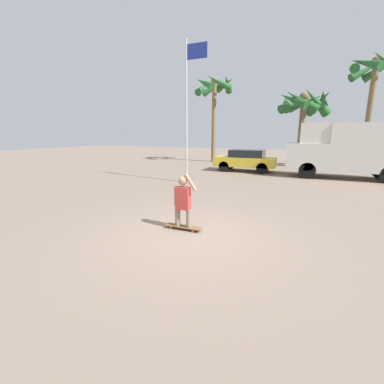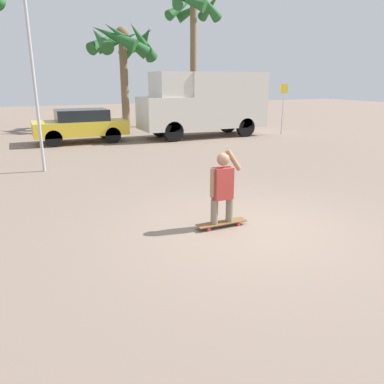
# 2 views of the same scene
# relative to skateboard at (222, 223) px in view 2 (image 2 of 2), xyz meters

# --- Properties ---
(ground_plane) EXTENTS (80.00, 80.00, 0.00)m
(ground_plane) POSITION_rel_skateboard_xyz_m (0.38, -0.32, -0.07)
(ground_plane) COLOR gray
(skateboard) EXTENTS (1.01, 0.23, 0.09)m
(skateboard) POSITION_rel_skateboard_xyz_m (0.00, 0.00, 0.00)
(skateboard) COLOR brown
(skateboard) RESTS_ON ground_plane
(person_skateboarder) EXTENTS (0.64, 0.24, 1.42)m
(person_skateboarder) POSITION_rel_skateboard_xyz_m (-0.00, 0.00, 0.76)
(person_skateboarder) COLOR gray
(person_skateboarder) RESTS_ON skateboard
(camper_van) EXTENTS (6.22, 2.05, 3.07)m
(camper_van) POSITION_rel_skateboard_xyz_m (5.12, 10.93, 1.61)
(camper_van) COLOR black
(camper_van) RESTS_ON ground_plane
(parked_car_yellow) EXTENTS (4.02, 1.89, 1.46)m
(parked_car_yellow) POSITION_rel_skateboard_xyz_m (-0.77, 11.64, 0.71)
(parked_car_yellow) COLOR black
(parked_car_yellow) RESTS_ON ground_plane
(palm_tree_near_van) EXTENTS (3.37, 3.52, 7.66)m
(palm_tree_near_van) POSITION_rel_skateboard_xyz_m (6.63, 15.75, 6.24)
(palm_tree_near_van) COLOR brown
(palm_tree_near_van) RESTS_ON ground_plane
(palm_tree_center_background) EXTENTS (4.07, 4.16, 5.79)m
(palm_tree_center_background) POSITION_rel_skateboard_xyz_m (2.52, 15.98, 4.59)
(palm_tree_center_background) COLOR brown
(palm_tree_center_background) RESTS_ON ground_plane
(flagpole) EXTENTS (1.12, 0.12, 6.86)m
(flagpole) POSITION_rel_skateboard_xyz_m (-2.64, 6.29, 3.96)
(flagpole) COLOR #B7B7BC
(flagpole) RESTS_ON ground_plane
(street_sign) EXTENTS (0.44, 0.06, 2.52)m
(street_sign) POSITION_rel_skateboard_xyz_m (9.06, 9.97, 1.54)
(street_sign) COLOR #B7B7BC
(street_sign) RESTS_ON ground_plane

